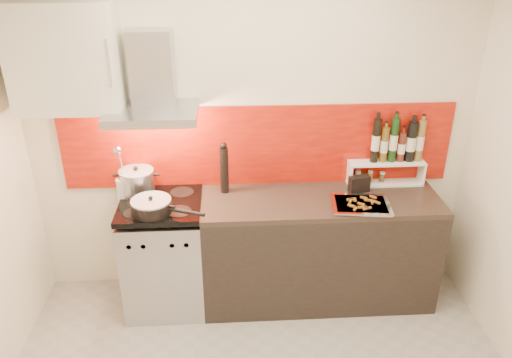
{
  "coord_description": "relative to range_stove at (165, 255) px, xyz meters",
  "views": [
    {
      "loc": [
        -0.19,
        -2.17,
        2.67
      ],
      "look_at": [
        0.0,
        0.95,
        1.15
      ],
      "focal_mm": 35.0,
      "sensor_mm": 36.0,
      "label": 1
    }
  ],
  "objects": [
    {
      "name": "upper_cabinet",
      "position": [
        -0.55,
        0.13,
        1.51
      ],
      "size": [
        0.7,
        0.35,
        0.72
      ],
      "primitive_type": "cube",
      "color": "silver",
      "rests_on": "back_wall"
    },
    {
      "name": "caddy_box",
      "position": [
        1.51,
        0.1,
        0.52
      ],
      "size": [
        0.17,
        0.1,
        0.14
      ],
      "primitive_type": "cube",
      "rotation": [
        0.0,
        0.0,
        0.24
      ],
      "color": "black",
      "rests_on": "counter"
    },
    {
      "name": "saute_pan",
      "position": [
        -0.03,
        -0.15,
        0.52
      ],
      "size": [
        0.53,
        0.31,
        0.13
      ],
      "color": "black",
      "rests_on": "range_stove"
    },
    {
      "name": "counter",
      "position": [
        1.2,
        0.0,
        0.01
      ],
      "size": [
        1.8,
        0.6,
        0.9
      ],
      "color": "black",
      "rests_on": "ground"
    },
    {
      "name": "backsplash",
      "position": [
        0.75,
        0.29,
        0.78
      ],
      "size": [
        3.0,
        0.02,
        0.64
      ],
      "primitive_type": "cube",
      "color": "#8F0B07",
      "rests_on": "back_wall"
    },
    {
      "name": "utensil_jar",
      "position": [
        -0.28,
        0.1,
        0.59
      ],
      "size": [
        0.09,
        0.14,
        0.44
      ],
      "color": "silver",
      "rests_on": "range_stove"
    },
    {
      "name": "range_hood",
      "position": [
        0.0,
        0.14,
        1.3
      ],
      "size": [
        0.62,
        0.5,
        0.61
      ],
      "color": "#B7B7BA",
      "rests_on": "back_wall"
    },
    {
      "name": "baking_tray",
      "position": [
        1.47,
        -0.14,
        0.47
      ],
      "size": [
        0.46,
        0.37,
        0.03
      ],
      "color": "silver",
      "rests_on": "counter"
    },
    {
      "name": "back_wall",
      "position": [
        0.7,
        0.3,
        0.86
      ],
      "size": [
        3.4,
        0.02,
        2.6
      ],
      "primitive_type": "cube",
      "color": "silver",
      "rests_on": "ground"
    },
    {
      "name": "pepper_mill",
      "position": [
        0.48,
        0.16,
        0.66
      ],
      "size": [
        0.06,
        0.06,
        0.41
      ],
      "color": "black",
      "rests_on": "counter"
    },
    {
      "name": "stock_pot",
      "position": [
        -0.18,
        0.16,
        0.56
      ],
      "size": [
        0.26,
        0.26,
        0.22
      ],
      "color": "#B7B7BA",
      "rests_on": "range_stove"
    },
    {
      "name": "range_stove",
      "position": [
        0.0,
        0.0,
        0.0
      ],
      "size": [
        0.6,
        0.6,
        0.91
      ],
      "color": "#B7B7BA",
      "rests_on": "ground"
    },
    {
      "name": "step_shelf",
      "position": [
        1.79,
        0.23,
        0.71
      ],
      "size": [
        0.6,
        0.16,
        0.54
      ],
      "color": "white",
      "rests_on": "counter"
    }
  ]
}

